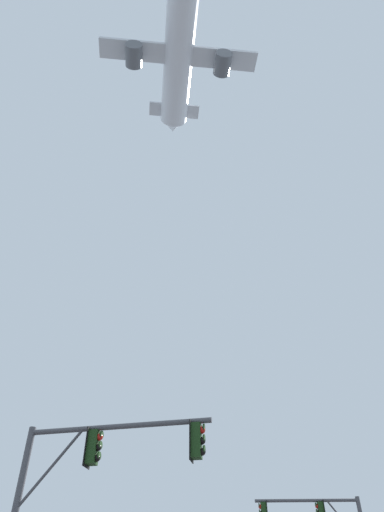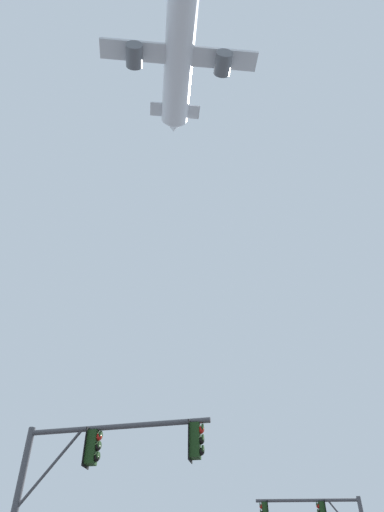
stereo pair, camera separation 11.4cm
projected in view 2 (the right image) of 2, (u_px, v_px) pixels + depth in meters
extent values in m
cylinder|color=#4C4C51|center=(118.00, 427.00, 13.00)|extent=(5.33, 0.67, 0.15)
cylinder|color=#4C4C51|center=(50.00, 468.00, 12.69)|extent=(1.66, 0.24, 2.05)
cube|color=#193814|center=(195.00, 441.00, 12.30)|extent=(0.29, 0.34, 0.90)
cylinder|color=#193814|center=(195.00, 422.00, 12.61)|extent=(0.05, 0.05, 0.12)
cube|color=black|center=(190.00, 441.00, 12.32)|extent=(0.07, 0.46, 1.04)
sphere|color=red|center=(200.00, 430.00, 12.44)|extent=(0.20, 0.20, 0.20)
cylinder|color=#193814|center=(203.00, 428.00, 12.47)|extent=(0.06, 0.21, 0.21)
sphere|color=black|center=(201.00, 441.00, 12.27)|extent=(0.20, 0.20, 0.20)
cylinder|color=#193814|center=(203.00, 438.00, 12.29)|extent=(0.06, 0.21, 0.21)
sphere|color=black|center=(201.00, 452.00, 12.09)|extent=(0.20, 0.20, 0.20)
cylinder|color=#193814|center=(203.00, 449.00, 12.12)|extent=(0.06, 0.21, 0.21)
cube|color=#193814|center=(92.00, 448.00, 12.79)|extent=(0.29, 0.34, 0.90)
cylinder|color=#193814|center=(95.00, 429.00, 13.11)|extent=(0.05, 0.05, 0.12)
cube|color=black|center=(88.00, 448.00, 12.81)|extent=(0.07, 0.46, 1.04)
sphere|color=red|center=(98.00, 437.00, 12.93)|extent=(0.20, 0.20, 0.20)
cylinder|color=#193814|center=(101.00, 435.00, 12.96)|extent=(0.06, 0.21, 0.21)
sphere|color=black|center=(97.00, 448.00, 12.76)|extent=(0.20, 0.20, 0.20)
cylinder|color=#193814|center=(100.00, 445.00, 12.79)|extent=(0.06, 0.21, 0.21)
sphere|color=black|center=(96.00, 458.00, 12.59)|extent=(0.20, 0.20, 0.20)
cylinder|color=#193814|center=(98.00, 456.00, 12.61)|extent=(0.06, 0.21, 0.21)
cylinder|color=#4C4C51|center=(307.00, 500.00, 22.12)|extent=(4.93, 0.51, 0.15)
cylinder|color=#193814|center=(264.00, 501.00, 22.18)|extent=(0.05, 0.05, 0.12)
sphere|color=red|center=(262.00, 507.00, 22.04)|extent=(0.20, 0.20, 0.20)
cylinder|color=#193814|center=(260.00, 505.00, 22.08)|extent=(0.06, 0.21, 0.21)
cylinder|color=#193814|center=(261.00, 512.00, 21.91)|extent=(0.06, 0.21, 0.21)
cylinder|color=#193814|center=(321.00, 501.00, 22.09)|extent=(0.05, 0.05, 0.12)
sphere|color=red|center=(318.00, 506.00, 21.95)|extent=(0.20, 0.20, 0.20)
cylinder|color=#193814|center=(317.00, 505.00, 21.98)|extent=(0.06, 0.21, 0.21)
cylinder|color=#193814|center=(318.00, 511.00, 21.81)|extent=(0.06, 0.21, 0.21)
cylinder|color=white|center=(180.00, 48.00, 48.77)|extent=(6.78, 17.98, 3.15)
cone|color=white|center=(174.00, 125.00, 56.39)|extent=(3.03, 2.48, 2.68)
cube|color=silver|center=(179.00, 55.00, 48.87)|extent=(16.82, 5.61, 0.35)
cylinder|color=#595B60|center=(223.00, 63.00, 48.62)|extent=(2.23, 2.68, 1.77)
cylinder|color=#595B60|center=(134.00, 55.00, 47.94)|extent=(2.23, 2.68, 1.77)
cube|color=#0C5933|center=(175.00, 102.00, 55.87)|extent=(0.81, 2.74, 3.74)
cube|color=silver|center=(175.00, 110.00, 55.11)|extent=(6.15, 2.97, 0.20)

